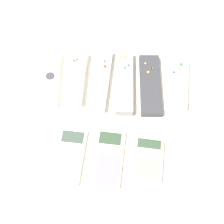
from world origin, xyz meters
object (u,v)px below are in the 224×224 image
at_px(remote_2, 101,80).
at_px(calculator_2, 148,159).
at_px(remote_4, 150,85).
at_px(calculator_0, 70,156).
at_px(remote_3, 125,83).
at_px(remote_5, 178,84).
at_px(calculator_1, 108,158).
at_px(remote_0, 51,79).
at_px(remote_1, 76,78).

height_order(remote_2, calculator_2, remote_2).
distance_m(remote_4, calculator_0, 0.31).
xyz_separation_m(remote_3, remote_5, (0.16, 0.01, -0.00)).
distance_m(remote_4, calculator_1, 0.25).
xyz_separation_m(calculator_0, calculator_2, (0.21, 0.00, 0.00)).
xyz_separation_m(calculator_1, calculator_2, (0.10, 0.00, 0.00)).
distance_m(remote_3, calculator_1, 0.23).
height_order(remote_2, remote_4, remote_2).
bearing_deg(remote_5, remote_0, -175.64).
bearing_deg(calculator_2, remote_0, 145.79).
bearing_deg(remote_4, remote_2, 174.03).
relative_size(remote_3, calculator_0, 1.35).
height_order(remote_0, calculator_1, remote_0).
bearing_deg(remote_5, remote_4, -170.81).
height_order(remote_5, calculator_1, remote_5).
relative_size(remote_1, remote_2, 0.87).
bearing_deg(remote_3, remote_4, -3.06).
bearing_deg(remote_2, calculator_0, -102.14).
relative_size(remote_1, calculator_2, 1.50).
xyz_separation_m(remote_5, calculator_2, (-0.08, -0.23, -0.00)).
distance_m(remote_0, remote_2, 0.15).
distance_m(remote_2, remote_5, 0.23).
height_order(remote_2, calculator_1, remote_2).
bearing_deg(remote_1, remote_4, -1.45).
bearing_deg(calculator_0, remote_2, 78.40).
bearing_deg(remote_5, remote_2, -176.41).
relative_size(remote_0, calculator_1, 1.17).
bearing_deg(remote_4, calculator_2, -94.15).
bearing_deg(remote_1, remote_5, 0.53).
relative_size(remote_0, remote_3, 0.90).
bearing_deg(calculator_1, calculator_0, -175.70).
bearing_deg(remote_2, remote_3, -2.17).
relative_size(remote_1, remote_5, 1.09).
xyz_separation_m(remote_1, calculator_0, (0.01, -0.24, -0.01)).
xyz_separation_m(remote_1, remote_3, (0.14, -0.01, -0.00)).
xyz_separation_m(remote_3, calculator_0, (-0.13, -0.23, -0.01)).
relative_size(remote_0, remote_4, 0.92).
xyz_separation_m(remote_0, remote_4, (0.30, -0.00, 0.00)).
distance_m(remote_5, calculator_2, 0.25).
height_order(remote_2, remote_3, remote_3).
xyz_separation_m(remote_2, remote_5, (0.23, 0.00, -0.00)).
distance_m(remote_1, remote_2, 0.07).
relative_size(remote_4, calculator_2, 1.69).
distance_m(remote_1, remote_5, 0.30).
xyz_separation_m(remote_3, calculator_2, (0.07, -0.23, -0.01)).
bearing_deg(calculator_1, remote_1, 119.12).
xyz_separation_m(remote_1, remote_5, (0.30, 0.00, -0.00)).
height_order(remote_2, calculator_0, remote_2).
xyz_separation_m(remote_1, remote_2, (0.07, 0.00, -0.00)).
bearing_deg(remote_5, calculator_2, -106.43).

